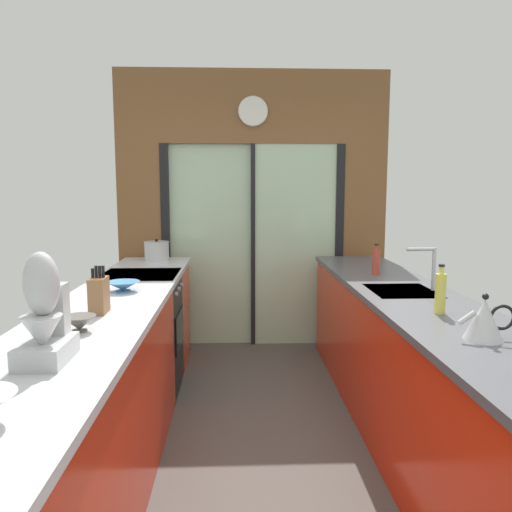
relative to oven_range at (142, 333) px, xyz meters
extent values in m
cube|color=#4C4742|center=(0.91, -0.65, -0.47)|extent=(5.04, 7.60, 0.02)
cube|color=brown|center=(0.91, 1.15, 1.89)|extent=(2.64, 0.08, 0.70)
cube|color=#B2D1AD|center=(0.49, 1.17, 0.54)|extent=(0.80, 0.02, 2.00)
cube|color=#B2D1AD|center=(1.33, 1.13, 0.54)|extent=(0.80, 0.02, 2.00)
cube|color=black|center=(0.05, 1.15, 0.54)|extent=(0.08, 0.10, 2.00)
cube|color=black|center=(1.77, 1.15, 0.54)|extent=(0.08, 0.10, 2.00)
cube|color=black|center=(0.91, 1.15, 0.54)|extent=(0.04, 0.10, 2.00)
cube|color=brown|center=(-0.20, 1.15, 0.54)|extent=(0.42, 0.08, 2.00)
cube|color=brown|center=(2.02, 1.15, 0.54)|extent=(0.42, 0.08, 2.00)
cylinder|color=white|center=(0.91, 1.09, 1.84)|extent=(0.27, 0.03, 0.27)
torus|color=beige|center=(0.91, 1.09, 1.84)|extent=(0.29, 0.02, 0.29)
cube|color=red|center=(0.00, -1.57, -0.02)|extent=(0.58, 2.55, 0.88)
cube|color=red|center=(0.00, 0.63, -0.02)|extent=(0.58, 0.65, 0.88)
cube|color=#BCBCC1|center=(0.00, -0.95, 0.44)|extent=(0.62, 3.80, 0.04)
cube|color=red|center=(1.82, -0.95, -0.02)|extent=(0.58, 3.80, 0.88)
cube|color=#4C4C51|center=(1.82, -0.95, 0.44)|extent=(0.62, 3.80, 0.04)
cube|color=#B7BABC|center=(1.80, -0.70, 0.44)|extent=(0.40, 0.48, 0.05)
cylinder|color=#B7BABC|center=(2.00, -0.70, 0.60)|extent=(0.02, 0.02, 0.28)
cylinder|color=#B7BABC|center=(1.91, -0.70, 0.73)|extent=(0.18, 0.02, 0.02)
cube|color=black|center=(0.00, 0.00, -0.02)|extent=(0.58, 0.60, 0.88)
cube|color=black|center=(0.29, 0.00, 0.02)|extent=(0.01, 0.48, 0.28)
cube|color=black|center=(0.00, 0.00, 0.45)|extent=(0.58, 0.60, 0.03)
cylinder|color=#B7BABC|center=(0.30, -0.18, 0.34)|extent=(0.02, 0.04, 0.04)
cylinder|color=#B7BABC|center=(0.30, 0.00, 0.34)|extent=(0.02, 0.04, 0.04)
cylinder|color=#B7BABC|center=(0.30, 0.18, 0.34)|extent=(0.02, 0.04, 0.04)
cylinder|color=#514C47|center=(0.02, -1.55, 0.47)|extent=(0.07, 0.07, 0.01)
cone|color=#514C47|center=(0.02, -1.55, 0.50)|extent=(0.15, 0.15, 0.06)
cylinder|color=teal|center=(0.02, -0.65, 0.47)|extent=(0.10, 0.10, 0.01)
cone|color=teal|center=(0.02, -0.65, 0.50)|extent=(0.21, 0.21, 0.06)
cube|color=brown|center=(0.02, -1.21, 0.56)|extent=(0.08, 0.14, 0.19)
cylinder|color=black|center=(-0.01, -1.21, 0.67)|extent=(0.02, 0.02, 0.06)
cylinder|color=black|center=(0.01, -1.21, 0.68)|extent=(0.02, 0.02, 0.07)
cylinder|color=black|center=(0.03, -1.21, 0.68)|extent=(0.02, 0.02, 0.07)
cylinder|color=black|center=(0.05, -1.21, 0.68)|extent=(0.02, 0.02, 0.07)
cube|color=#B7BABC|center=(0.02, -1.95, 0.50)|extent=(0.17, 0.26, 0.08)
cube|color=#B7BABC|center=(0.02, -1.85, 0.64)|extent=(0.10, 0.08, 0.20)
ellipsoid|color=#B7BABC|center=(0.02, -1.96, 0.76)|extent=(0.13, 0.12, 0.24)
cone|color=#B7BABC|center=(0.02, -1.98, 0.58)|extent=(0.15, 0.15, 0.13)
cylinder|color=#B7BABC|center=(0.02, 0.73, 0.55)|extent=(0.22, 0.22, 0.16)
cylinder|color=#B7BABC|center=(0.02, 0.73, 0.63)|extent=(0.22, 0.22, 0.01)
sphere|color=black|center=(0.02, 0.73, 0.65)|extent=(0.03, 0.03, 0.03)
cone|color=#B7BABC|center=(1.80, -1.75, 0.55)|extent=(0.17, 0.17, 0.18)
sphere|color=black|center=(1.80, -1.75, 0.65)|extent=(0.03, 0.03, 0.03)
cylinder|color=#B7BABC|center=(1.72, -1.75, 0.56)|extent=(0.08, 0.02, 0.07)
torus|color=black|center=(1.88, -1.75, 0.56)|extent=(0.11, 0.01, 0.11)
cylinder|color=#D1CC4C|center=(1.80, -1.29, 0.57)|extent=(0.06, 0.06, 0.21)
cylinder|color=#D1CC4C|center=(1.80, -1.29, 0.69)|extent=(0.03, 0.03, 0.04)
cylinder|color=black|center=(1.80, -1.29, 0.72)|extent=(0.03, 0.03, 0.01)
cylinder|color=#B23D2D|center=(1.80, -0.10, 0.56)|extent=(0.06, 0.06, 0.18)
cylinder|color=#B23D2D|center=(1.80, -0.10, 0.67)|extent=(0.03, 0.03, 0.04)
cylinder|color=black|center=(1.80, -0.10, 0.69)|extent=(0.03, 0.03, 0.01)
camera|label=1|loc=(0.73, -3.79, 1.11)|focal=35.03mm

